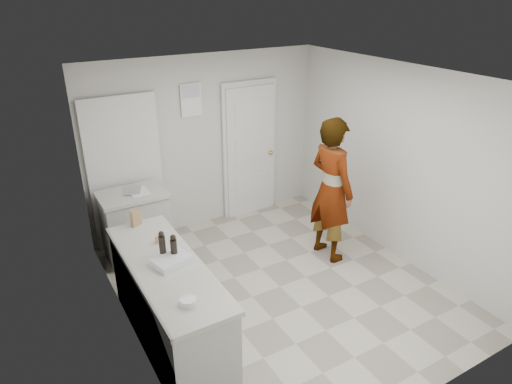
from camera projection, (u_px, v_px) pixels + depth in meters
ground at (280, 287)px, 5.51m from camera, size 4.00×4.00×0.00m
room_shell at (197, 161)px, 6.54m from camera, size 4.00×4.00×4.00m
main_counter at (169, 307)px, 4.51m from camera, size 0.64×1.96×0.93m
side_counter at (136, 227)px, 5.97m from camera, size 0.84×0.61×0.93m
person at (331, 190)px, 5.79m from camera, size 0.50×0.72×1.90m
cake_mix_box at (136, 218)px, 4.96m from camera, size 0.13×0.10×0.19m
spice_jar at (158, 239)px, 4.64m from camera, size 0.05×0.05×0.08m
oil_cruet_a at (174, 247)px, 4.34m from camera, size 0.07×0.07×0.26m
oil_cruet_b at (162, 245)px, 4.35m from camera, size 0.06×0.06×0.29m
baking_dish at (172, 260)px, 4.31m from camera, size 0.40×0.33×0.06m
egg_bowl at (188, 301)px, 3.76m from camera, size 0.14×0.14×0.05m
papers at (139, 192)px, 5.79m from camera, size 0.23×0.30×0.01m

